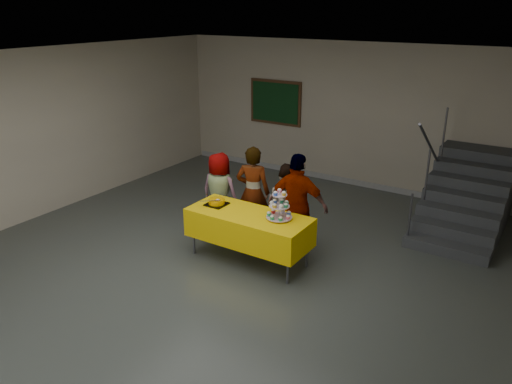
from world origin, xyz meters
TOP-DOWN VIEW (x-y plane):
  - room_shell at (0.00, 0.02)m, footprint 10.00×10.04m
  - bake_table at (0.21, 0.90)m, footprint 1.88×0.78m
  - cupcake_stand at (0.69, 0.98)m, footprint 0.38×0.38m
  - bear_cake at (-0.40, 0.93)m, footprint 0.32×0.36m
  - schoolchild_a at (-0.83, 1.56)m, footprint 0.71×0.50m
  - schoolchild_b at (-0.22, 1.67)m, footprint 0.66×0.53m
  - schoolchild_c at (0.40, 1.69)m, footprint 0.72×0.58m
  - schoolchild_d at (0.72, 1.47)m, footprint 1.00×0.52m
  - staircase at (2.70, 4.13)m, footprint 1.30×2.40m
  - noticeboard at (-1.75, 4.96)m, footprint 1.30×0.05m

SIDE VIEW (x-z plane):
  - staircase at x=2.70m, z-range -0.53..1.51m
  - bake_table at x=0.21m, z-range 0.17..0.94m
  - schoolchild_c at x=0.40m, z-range 0.00..1.37m
  - schoolchild_a at x=-0.83m, z-range 0.00..1.38m
  - schoolchild_b at x=-0.22m, z-range 0.00..1.56m
  - schoolchild_d at x=0.72m, z-range 0.00..1.63m
  - bear_cake at x=-0.40m, z-range 0.77..0.89m
  - cupcake_stand at x=0.69m, z-range 0.72..1.16m
  - noticeboard at x=-1.75m, z-range 1.10..2.10m
  - room_shell at x=0.00m, z-range 0.62..3.64m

